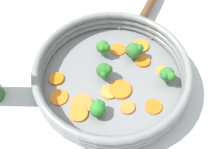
% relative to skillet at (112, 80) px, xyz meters
% --- Properties ---
extents(ground_plane, '(4.00, 4.00, 0.00)m').
position_rel_skillet_xyz_m(ground_plane, '(0.00, 0.00, -0.01)').
color(ground_plane, '#B5BCBF').
extents(skillet, '(0.31, 0.31, 0.02)m').
position_rel_skillet_xyz_m(skillet, '(0.00, 0.00, 0.00)').
color(skillet, gray).
rests_on(skillet, ground_plane).
extents(skillet_rim_wall, '(0.33, 0.33, 0.05)m').
position_rel_skillet_xyz_m(skillet_rim_wall, '(0.00, 0.00, 0.03)').
color(skillet_rim_wall, gray).
rests_on(skillet_rim_wall, skillet).
extents(skillet_handle, '(0.06, 0.17, 0.02)m').
position_rel_skillet_xyz_m(skillet_handle, '(0.06, 0.23, 0.02)').
color(skillet_handle, brown).
rests_on(skillet_handle, skillet).
extents(skillet_rivet_left, '(0.01, 0.01, 0.01)m').
position_rel_skillet_xyz_m(skillet_rivet_left, '(0.08, 0.13, 0.01)').
color(skillet_rivet_left, gray).
rests_on(skillet_rivet_left, skillet).
extents(skillet_rivet_right, '(0.01, 0.01, 0.01)m').
position_rel_skillet_xyz_m(skillet_rivet_right, '(-0.01, 0.15, 0.01)').
color(skillet_rivet_right, gray).
rests_on(skillet_rivet_right, skillet).
extents(carrot_slice_0, '(0.04, 0.04, 0.01)m').
position_rel_skillet_xyz_m(carrot_slice_0, '(0.06, 0.06, 0.01)').
color(carrot_slice_0, orange).
rests_on(carrot_slice_0, skillet).
extents(carrot_slice_1, '(0.04, 0.04, 0.01)m').
position_rel_skillet_xyz_m(carrot_slice_1, '(-0.12, -0.02, 0.01)').
color(carrot_slice_1, orange).
rests_on(carrot_slice_1, skillet).
extents(carrot_slice_2, '(0.04, 0.04, 0.00)m').
position_rel_skillet_xyz_m(carrot_slice_2, '(0.11, 0.04, 0.01)').
color(carrot_slice_2, orange).
rests_on(carrot_slice_2, skillet).
extents(carrot_slice_3, '(0.05, 0.05, 0.00)m').
position_rel_skillet_xyz_m(carrot_slice_3, '(-0.10, -0.07, 0.01)').
color(carrot_slice_3, orange).
rests_on(carrot_slice_3, skillet).
extents(carrot_slice_4, '(0.05, 0.05, 0.01)m').
position_rel_skillet_xyz_m(carrot_slice_4, '(-0.05, -0.10, 0.01)').
color(carrot_slice_4, orange).
rests_on(carrot_slice_4, skillet).
extents(carrot_slice_5, '(0.05, 0.05, 0.00)m').
position_rel_skillet_xyz_m(carrot_slice_5, '(-0.05, -0.07, 0.01)').
color(carrot_slice_5, orange).
rests_on(carrot_slice_5, skillet).
extents(carrot_slice_6, '(0.04, 0.04, 0.00)m').
position_rel_skillet_xyz_m(carrot_slice_6, '(0.00, -0.04, 0.01)').
color(carrot_slice_6, orange).
rests_on(carrot_slice_6, skillet).
extents(carrot_slice_7, '(0.05, 0.05, 0.00)m').
position_rel_skillet_xyz_m(carrot_slice_7, '(0.05, 0.10, 0.01)').
color(carrot_slice_7, orange).
rests_on(carrot_slice_7, skillet).
extents(carrot_slice_8, '(0.03, 0.03, 0.00)m').
position_rel_skillet_xyz_m(carrot_slice_8, '(0.04, -0.07, 0.01)').
color(carrot_slice_8, orange).
rests_on(carrot_slice_8, skillet).
extents(carrot_slice_9, '(0.06, 0.06, 0.01)m').
position_rel_skillet_xyz_m(carrot_slice_9, '(0.02, -0.03, 0.01)').
color(carrot_slice_9, orange).
rests_on(carrot_slice_9, skillet).
extents(carrot_slice_10, '(0.05, 0.05, 0.00)m').
position_rel_skillet_xyz_m(carrot_slice_10, '(-0.00, 0.08, 0.01)').
color(carrot_slice_10, orange).
rests_on(carrot_slice_10, skillet).
extents(carrot_slice_11, '(0.05, 0.05, 0.00)m').
position_rel_skillet_xyz_m(carrot_slice_11, '(0.09, -0.06, 0.01)').
color(carrot_slice_11, orange).
rests_on(carrot_slice_11, skillet).
extents(broccoli_floret_0, '(0.03, 0.03, 0.04)m').
position_rel_skillet_xyz_m(broccoli_floret_0, '(0.12, 0.01, 0.03)').
color(broccoli_floret_0, '#7DA04E').
rests_on(broccoli_floret_0, skillet).
extents(broccoli_floret_1, '(0.04, 0.04, 0.04)m').
position_rel_skillet_xyz_m(broccoli_floret_1, '(0.04, 0.07, 0.03)').
color(broccoli_floret_1, '#6FA64F').
rests_on(broccoli_floret_1, skillet).
extents(broccoli_floret_2, '(0.03, 0.04, 0.04)m').
position_rel_skillet_xyz_m(broccoli_floret_2, '(-0.02, -0.00, 0.03)').
color(broccoli_floret_2, '#769D5A').
rests_on(broccoli_floret_2, skillet).
extents(broccoli_floret_3, '(0.03, 0.03, 0.04)m').
position_rel_skillet_xyz_m(broccoli_floret_3, '(-0.03, 0.06, 0.03)').
color(broccoli_floret_3, '#759B5B').
rests_on(broccoli_floret_3, skillet).
extents(broccoli_floret_4, '(0.03, 0.03, 0.04)m').
position_rel_skillet_xyz_m(broccoli_floret_4, '(-0.01, -0.09, 0.03)').
color(broccoli_floret_4, '#5E9346').
rests_on(broccoli_floret_4, skillet).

